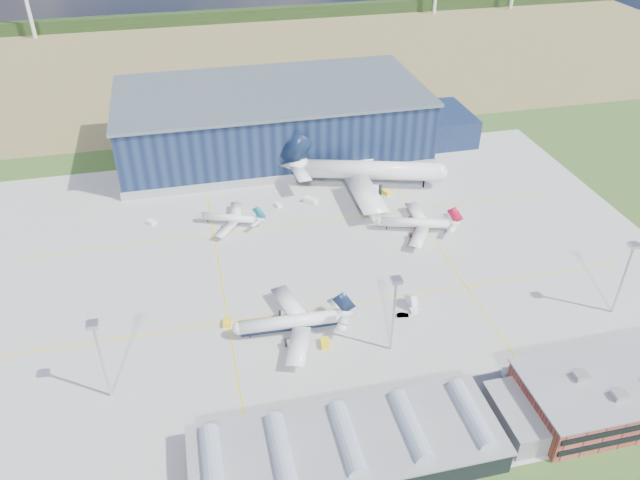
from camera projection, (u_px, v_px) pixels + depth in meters
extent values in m
plane|color=#31501E|center=(326.00, 285.00, 184.20)|extent=(600.00, 600.00, 0.00)
cube|color=gray|center=(318.00, 265.00, 192.27)|extent=(220.00, 160.00, 0.06)
cube|color=yellow|center=(334.00, 306.00, 176.07)|extent=(180.00, 0.40, 0.02)
cube|color=yellow|center=(302.00, 223.00, 212.47)|extent=(180.00, 0.40, 0.02)
cube|color=yellow|center=(221.00, 279.00, 186.57)|extent=(0.40, 120.00, 0.02)
cube|color=yellow|center=(440.00, 249.00, 199.82)|extent=(0.40, 120.00, 0.02)
cube|color=olive|center=(237.00, 58.00, 362.18)|extent=(600.00, 220.00, 0.01)
cube|color=black|center=(223.00, 16.00, 424.67)|extent=(600.00, 8.00, 8.00)
cube|color=#0F1A34|center=(271.00, 121.00, 254.10)|extent=(120.00, 60.00, 25.00)
cube|color=gray|center=(273.00, 146.00, 260.16)|extent=(121.00, 61.00, 3.20)
cube|color=#53606A|center=(270.00, 90.00, 246.86)|extent=(122.00, 62.00, 1.20)
cube|color=#0F1A34|center=(440.00, 125.00, 267.29)|extent=(24.00, 30.00, 12.00)
cube|color=brown|center=(619.00, 392.00, 143.56)|extent=(45.00, 22.00, 9.00)
cube|color=slate|center=(625.00, 378.00, 140.95)|extent=(46.00, 23.00, 0.50)
cube|color=black|center=(589.00, 363.00, 153.46)|extent=(44.00, 0.40, 1.40)
cube|color=black|center=(593.00, 352.00, 151.51)|extent=(44.00, 0.40, 1.40)
cube|color=#A6A6A2|center=(581.00, 376.00, 140.17)|extent=(3.20, 2.60, 1.60)
cube|color=#A6A6A2|center=(620.00, 395.00, 135.45)|extent=(3.20, 2.60, 1.60)
cube|color=black|center=(347.00, 450.00, 132.10)|extent=(65.00, 22.00, 6.00)
cube|color=slate|center=(347.00, 440.00, 130.32)|extent=(66.00, 23.00, 0.50)
cube|color=slate|center=(519.00, 416.00, 139.67)|extent=(10.00, 18.00, 6.00)
cylinder|color=#9BA9BF|center=(213.00, 466.00, 124.91)|extent=(4.40, 18.00, 4.40)
cylinder|color=#9BA9BF|center=(281.00, 452.00, 127.56)|extent=(4.40, 18.00, 4.40)
cylinder|color=#9BA9BF|center=(347.00, 440.00, 130.21)|extent=(4.40, 18.00, 4.40)
cylinder|color=#9BA9BF|center=(411.00, 427.00, 132.86)|extent=(4.40, 18.00, 4.40)
cylinder|color=#9BA9BF|center=(471.00, 416.00, 135.50)|extent=(4.40, 18.00, 4.40)
cylinder|color=#BABDC2|center=(102.00, 362.00, 142.46)|extent=(0.70, 0.70, 22.00)
cube|color=#BABDC2|center=(92.00, 324.00, 136.06)|extent=(2.60, 2.60, 1.00)
cylinder|color=#BABDC2|center=(393.00, 317.00, 155.70)|extent=(0.70, 0.70, 22.00)
cube|color=#BABDC2|center=(396.00, 280.00, 149.30)|extent=(2.60, 2.60, 1.00)
cylinder|color=#BABDC2|center=(622.00, 280.00, 168.00)|extent=(0.70, 0.70, 22.00)
cube|color=#BABDC2|center=(634.00, 245.00, 161.60)|extent=(2.60, 2.60, 1.00)
cube|color=yellow|center=(325.00, 343.00, 162.46)|extent=(2.64, 3.93, 1.55)
cube|color=yellow|center=(227.00, 323.00, 169.22)|extent=(2.53, 3.36, 1.33)
cube|color=silver|center=(278.00, 205.00, 221.69)|extent=(2.67, 3.24, 1.21)
cube|color=silver|center=(310.00, 200.00, 223.36)|extent=(4.88, 4.69, 2.13)
cube|color=yellow|center=(387.00, 192.00, 228.90)|extent=(3.15, 3.90, 1.48)
cube|color=silver|center=(151.00, 222.00, 211.95)|extent=(3.72, 3.82, 1.39)
cube|color=silver|center=(513.00, 373.00, 153.17)|extent=(5.25, 2.86, 2.43)
cube|color=silver|center=(411.00, 302.00, 175.37)|extent=(2.22, 4.60, 2.84)
imported|color=#99999E|center=(489.00, 385.00, 150.56)|extent=(3.39, 1.74, 1.10)
imported|color=#99999E|center=(403.00, 315.00, 172.11)|extent=(3.46, 1.60, 1.10)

